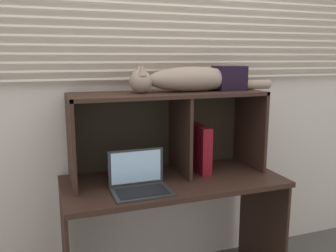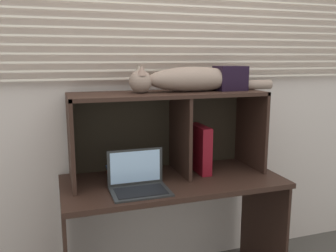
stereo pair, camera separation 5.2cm
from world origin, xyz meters
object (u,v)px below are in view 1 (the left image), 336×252
at_px(laptop, 140,182).
at_px(book_stack, 123,174).
at_px(storage_box, 229,78).
at_px(cat, 189,80).
at_px(binder_upright, 199,148).

height_order(laptop, book_stack, laptop).
distance_m(book_stack, storage_box, 0.89).
xyz_separation_m(cat, storage_box, (0.27, 0.00, 0.00)).
relative_size(laptop, storage_box, 1.74).
distance_m(laptop, storage_box, 0.87).
distance_m(cat, laptop, 0.68).
relative_size(book_stack, storage_box, 1.27).
height_order(cat, laptop, cat).
xyz_separation_m(cat, binder_upright, (0.08, 0.00, -0.43)).
relative_size(binder_upright, storage_box, 1.63).
bearing_deg(binder_upright, laptop, -155.28).
xyz_separation_m(cat, book_stack, (-0.42, -0.00, -0.55)).
bearing_deg(storage_box, laptop, -162.32).
height_order(binder_upright, storage_box, storage_box).
height_order(book_stack, storage_box, storage_box).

